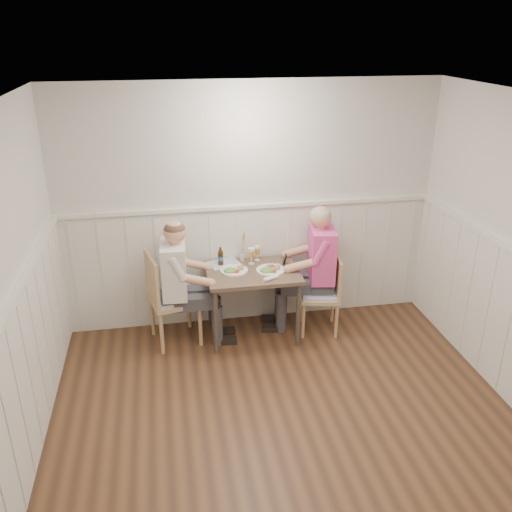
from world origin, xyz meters
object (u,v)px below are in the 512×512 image
at_px(man_in_pink, 316,277).
at_px(beer_bottle, 221,257).
at_px(dining_table, 253,280).
at_px(grass_vase, 242,247).
at_px(chair_left, 168,295).
at_px(diner_cream, 180,293).
at_px(chair_right, 324,291).

bearing_deg(man_in_pink, beer_bottle, 171.70).
relative_size(dining_table, grass_vase, 2.66).
height_order(dining_table, chair_left, chair_left).
bearing_deg(beer_bottle, dining_table, -33.38).
height_order(beer_bottle, grass_vase, grass_vase).
relative_size(dining_table, diner_cream, 0.69).
xyz_separation_m(chair_right, diner_cream, (-1.52, 0.02, 0.10)).
height_order(man_in_pink, grass_vase, man_in_pink).
bearing_deg(chair_left, diner_cream, -14.74).
xyz_separation_m(man_in_pink, beer_bottle, (-1.01, 0.15, 0.25)).
bearing_deg(grass_vase, chair_left, -162.61).
xyz_separation_m(diner_cream, grass_vase, (0.69, 0.28, 0.34)).
bearing_deg(diner_cream, beer_bottle, 25.74).
distance_m(dining_table, beer_bottle, 0.41).
bearing_deg(chair_left, chair_right, -1.84).
relative_size(diner_cream, grass_vase, 3.85).
bearing_deg(man_in_pink, chair_left, -178.58).
bearing_deg(chair_right, dining_table, 177.17).
relative_size(chair_right, diner_cream, 0.63).
bearing_deg(grass_vase, chair_right, -20.02).
xyz_separation_m(dining_table, man_in_pink, (0.70, 0.05, -0.06)).
height_order(dining_table, man_in_pink, man_in_pink).
bearing_deg(dining_table, chair_right, -2.83).
height_order(chair_left, man_in_pink, man_in_pink).
distance_m(man_in_pink, beer_bottle, 1.05).
distance_m(diner_cream, beer_bottle, 0.57).
bearing_deg(chair_left, man_in_pink, 1.42).
distance_m(diner_cream, grass_vase, 0.82).
height_order(chair_left, grass_vase, grass_vase).
xyz_separation_m(chair_left, grass_vase, (0.80, 0.25, 0.37)).
relative_size(dining_table, chair_right, 1.09).
xyz_separation_m(diner_cream, beer_bottle, (0.45, 0.22, 0.27)).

